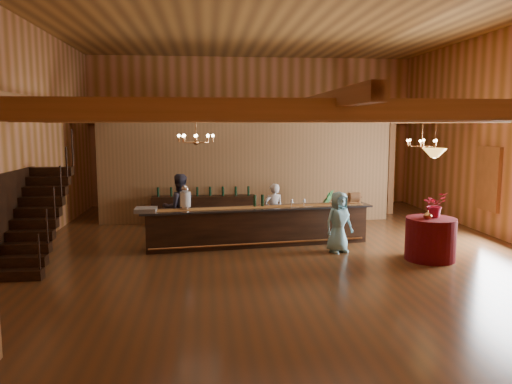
{
  "coord_description": "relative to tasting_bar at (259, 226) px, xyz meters",
  "views": [
    {
      "loc": [
        -1.72,
        -11.84,
        3.0
      ],
      "look_at": [
        -0.46,
        0.84,
        1.29
      ],
      "focal_mm": 35.0,
      "sensor_mm": 36.0,
      "label": 1
    }
  ],
  "objects": [
    {
      "name": "wall_back",
      "position": [
        0.45,
        6.66,
        2.26
      ],
      "size": [
        12.0,
        0.1,
        5.5
      ],
      "primitive_type": "cube",
      "color": "#C47B4F",
      "rests_on": "floor"
    },
    {
      "name": "wall_left",
      "position": [
        -5.55,
        -0.34,
        2.26
      ],
      "size": [
        0.1,
        14.0,
        5.5
      ],
      "primitive_type": "cube",
      "color": "#C47B4F",
      "rests_on": "floor"
    },
    {
      "name": "floor",
      "position": [
        0.45,
        -0.34,
        -0.49
      ],
      "size": [
        14.0,
        14.0,
        0.0
      ],
      "primitive_type": "plane",
      "color": "#4B2F19",
      "rests_on": "ground"
    },
    {
      "name": "glass_rack_tray",
      "position": [
        -2.72,
        -0.39,
        0.53
      ],
      "size": [
        0.5,
        0.5,
        0.1
      ],
      "primitive_type": "cube",
      "color": "gray",
      "rests_on": "tasting_bar"
    },
    {
      "name": "backbar_shelf",
      "position": [
        -1.37,
        2.82,
        -0.05
      ],
      "size": [
        3.12,
        0.5,
        0.88
      ],
      "primitive_type": "cube",
      "rotation": [
        0.0,
        0.0,
        -0.0
      ],
      "color": "black",
      "rests_on": "floor"
    },
    {
      "name": "table_vase",
      "position": [
        3.55,
        -1.82,
        0.61
      ],
      "size": [
        0.18,
        0.18,
        0.3
      ],
      "primitive_type": "imported",
      "rotation": [
        0.0,
        0.0,
        -0.22
      ],
      "color": "#9F6638",
      "rests_on": "round_table"
    },
    {
      "name": "table_flowers",
      "position": [
        3.8,
        -1.61,
        0.74
      ],
      "size": [
        0.63,
        0.59,
        0.56
      ],
      "primitive_type": "imported",
      "rotation": [
        0.0,
        0.0,
        0.36
      ],
      "color": "#A61534",
      "rests_on": "round_table"
    },
    {
      "name": "partition_wall",
      "position": [
        -0.05,
        3.16,
        1.06
      ],
      "size": [
        9.0,
        0.18,
        3.1
      ],
      "primitive_type": "cube",
      "color": "brown",
      "rests_on": "floor"
    },
    {
      "name": "floor_plant",
      "position": [
        2.13,
        1.91,
        0.08
      ],
      "size": [
        0.78,
        0.72,
        1.14
      ],
      "primitive_type": "imported",
      "rotation": [
        0.0,
        0.0,
        0.42
      ],
      "color": "#2B622D",
      "rests_on": "floor"
    },
    {
      "name": "ceiling",
      "position": [
        0.45,
        -0.34,
        5.01
      ],
      "size": [
        14.0,
        14.0,
        0.0
      ],
      "primitive_type": "plane",
      "rotation": [
        3.14,
        0.0,
        0.0
      ],
      "color": "#AF7C37",
      "rests_on": "wall_back"
    },
    {
      "name": "guest",
      "position": [
        1.82,
        -0.84,
        0.23
      ],
      "size": [
        0.83,
        0.68,
        1.45
      ],
      "primitive_type": "imported",
      "rotation": [
        0.0,
        0.0,
        0.35
      ],
      "color": "#78B5C3",
      "rests_on": "floor"
    },
    {
      "name": "raffle_drum",
      "position": [
        2.52,
        0.28,
        0.65
      ],
      "size": [
        0.34,
        0.24,
        0.3
      ],
      "color": "brown",
      "rests_on": "tasting_bar"
    },
    {
      "name": "beam_grid",
      "position": [
        0.45,
        0.17,
        2.75
      ],
      "size": [
        11.9,
        13.9,
        0.39
      ],
      "color": "#A46134",
      "rests_on": "wall_left"
    },
    {
      "name": "backroom_boxes",
      "position": [
        0.15,
        5.16,
        0.04
      ],
      "size": [
        4.1,
        0.6,
        1.1
      ],
      "color": "black",
      "rests_on": "floor"
    },
    {
      "name": "staff_second",
      "position": [
        -1.99,
        0.64,
        0.39
      ],
      "size": [
        0.99,
        0.85,
        1.76
      ],
      "primitive_type": "imported",
      "rotation": [
        0.0,
        0.0,
        3.38
      ],
      "color": "#2C2B39",
      "rests_on": "floor"
    },
    {
      "name": "beverage_dispenser",
      "position": [
        -1.8,
        -0.18,
        0.76
      ],
      "size": [
        0.26,
        0.26,
        0.6
      ],
      "color": "silver",
      "rests_on": "tasting_bar"
    },
    {
      "name": "chandelier_left",
      "position": [
        -1.51,
        -0.81,
        2.22
      ],
      "size": [
        0.8,
        0.8,
        0.65
      ],
      "color": "#9F6638",
      "rests_on": "beam_grid"
    },
    {
      "name": "support_posts",
      "position": [
        0.45,
        -0.84,
        1.11
      ],
      "size": [
        9.2,
        10.2,
        3.2
      ],
      "color": "#A46134",
      "rests_on": "floor"
    },
    {
      "name": "staircase",
      "position": [
        -5.0,
        -1.08,
        0.51
      ],
      "size": [
        1.0,
        2.8,
        2.0
      ],
      "color": "black",
      "rests_on": "floor"
    },
    {
      "name": "window_right_back",
      "position": [
        6.4,
        0.66,
        1.06
      ],
      "size": [
        0.12,
        1.05,
        1.75
      ],
      "primitive_type": "cube",
      "color": "white",
      "rests_on": "wall_right"
    },
    {
      "name": "round_table",
      "position": [
        3.69,
        -1.71,
        -0.02
      ],
      "size": [
        1.1,
        1.1,
        0.95
      ],
      "primitive_type": "cylinder",
      "color": "#4B0704",
      "rests_on": "floor"
    },
    {
      "name": "tasting_bar",
      "position": [
        0.0,
        0.0,
        0.0
      ],
      "size": [
        5.86,
        1.46,
        0.98
      ],
      "rotation": [
        0.0,
        0.0,
        0.13
      ],
      "color": "black",
      "rests_on": "floor"
    },
    {
      "name": "bartender",
      "position": [
        0.49,
        0.83,
        0.24
      ],
      "size": [
        0.6,
        0.46,
        1.47
      ],
      "primitive_type": "imported",
      "rotation": [
        0.0,
        0.0,
        3.36
      ],
      "color": "silver",
      "rests_on": "floor"
    },
    {
      "name": "pendant_lamp",
      "position": [
        3.69,
        -1.71,
        1.91
      ],
      "size": [
        0.52,
        0.52,
        0.9
      ],
      "color": "#9F6638",
      "rests_on": "beam_grid"
    },
    {
      "name": "wall_front",
      "position": [
        0.45,
        -7.34,
        2.26
      ],
      "size": [
        12.0,
        0.1,
        5.5
      ],
      "primitive_type": "cube",
      "color": "#C47B4F",
      "rests_on": "floor"
    },
    {
      "name": "bar_bottle_1",
      "position": [
        0.11,
        0.13,
        0.63
      ],
      "size": [
        0.07,
        0.07,
        0.3
      ],
      "primitive_type": "cylinder",
      "color": "black",
      "rests_on": "tasting_bar"
    },
    {
      "name": "bar_bottle_0",
      "position": [
        -0.09,
        0.1,
        0.63
      ],
      "size": [
        0.07,
        0.07,
        0.3
      ],
      "primitive_type": "cylinder",
      "color": "black",
      "rests_on": "tasting_bar"
    },
    {
      "name": "chandelier_right",
      "position": [
        4.28,
        0.29,
        2.06
      ],
      "size": [
        0.8,
        0.8,
        0.81
      ],
      "color": "#9F6638",
      "rests_on": "beam_grid"
    }
  ]
}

